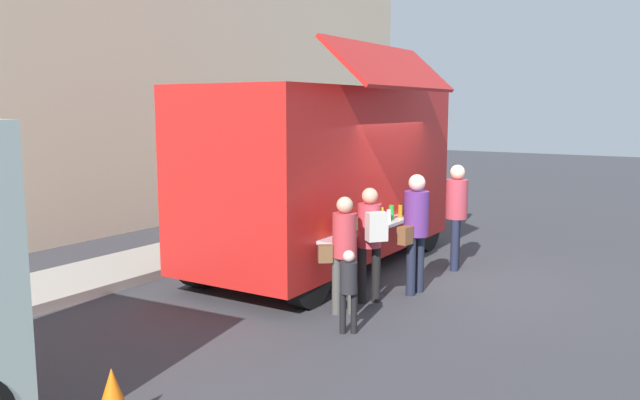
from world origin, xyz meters
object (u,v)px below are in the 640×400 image
object	(u,v)px
traffic_cone_orange	(113,398)
trash_bin	(338,201)
customer_extra_browsing	(456,207)
child_near_queue	(349,284)
customer_front_ordering	(415,224)
customer_mid_with_backpack	(370,233)
food_truck_main	(327,171)
customer_rear_waiting	(343,245)

from	to	relation	value
traffic_cone_orange	trash_bin	size ratio (longest dim) A/B	0.61
customer_extra_browsing	child_near_queue	distance (m)	3.74
customer_front_ordering	customer_extra_browsing	xyz separation A→B (m)	(1.72, 0.02, 0.01)
customer_extra_browsing	customer_mid_with_backpack	bearing A→B (deg)	66.66
customer_front_ordering	customer_mid_with_backpack	world-z (taller)	customer_front_ordering
food_truck_main	customer_rear_waiting	world-z (taller)	food_truck_main
trash_bin	traffic_cone_orange	bearing A→B (deg)	-159.30
traffic_cone_orange	customer_mid_with_backpack	bearing A→B (deg)	-2.21
customer_front_ordering	customer_rear_waiting	world-z (taller)	customer_front_ordering
customer_mid_with_backpack	customer_rear_waiting	bearing A→B (deg)	122.30
trash_bin	customer_mid_with_backpack	size ratio (longest dim) A/B	0.55
trash_bin	customer_extra_browsing	size ratio (longest dim) A/B	0.50
customer_front_ordering	customer_extra_browsing	world-z (taller)	customer_extra_browsing
food_truck_main	customer_front_ordering	distance (m)	2.19
customer_rear_waiting	child_near_queue	world-z (taller)	customer_rear_waiting
trash_bin	child_near_queue	distance (m)	8.16
customer_front_ordering	child_near_queue	world-z (taller)	customer_front_ordering
customer_rear_waiting	customer_front_ordering	bearing A→B (deg)	-55.39
customer_front_ordering	customer_rear_waiting	xyz separation A→B (m)	(-1.37, 0.42, -0.12)
customer_mid_with_backpack	child_near_queue	size ratio (longest dim) A/B	1.58
traffic_cone_orange	customer_front_ordering	distance (m)	5.20
food_truck_main	customer_front_ordering	bearing A→B (deg)	-110.43
customer_extra_browsing	customer_front_ordering	bearing A→B (deg)	74.60
customer_extra_browsing	traffic_cone_orange	bearing A→B (deg)	69.83
traffic_cone_orange	customer_front_ordering	xyz separation A→B (m)	(5.12, -0.50, 0.78)
traffic_cone_orange	trash_bin	distance (m)	10.74
customer_front_ordering	customer_rear_waiting	bearing A→B (deg)	81.05
customer_mid_with_backpack	child_near_queue	world-z (taller)	customer_mid_with_backpack
customer_mid_with_backpack	child_near_queue	xyz separation A→B (m)	(-1.22, -0.36, -0.39)
customer_mid_with_backpack	customer_extra_browsing	size ratio (longest dim) A/B	0.92
customer_extra_browsing	trash_bin	bearing A→B (deg)	-52.96
customer_rear_waiting	customer_extra_browsing	xyz separation A→B (m)	(3.10, -0.40, 0.13)
traffic_cone_orange	customer_extra_browsing	bearing A→B (deg)	-4.04
customer_extra_browsing	child_near_queue	size ratio (longest dim) A/B	1.73
traffic_cone_orange	customer_mid_with_backpack	world-z (taller)	customer_mid_with_backpack
customer_rear_waiting	food_truck_main	bearing A→B (deg)	-1.44
traffic_cone_orange	customer_mid_with_backpack	size ratio (longest dim) A/B	0.33
traffic_cone_orange	food_truck_main	bearing A→B (deg)	14.24
customer_front_ordering	customer_rear_waiting	size ratio (longest dim) A/B	1.12
food_truck_main	customer_front_ordering	xyz separation A→B (m)	(-0.70, -1.98, -0.61)
food_truck_main	child_near_queue	xyz separation A→B (m)	(-2.69, -2.00, -1.05)
trash_bin	customer_rear_waiting	distance (m)	7.42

